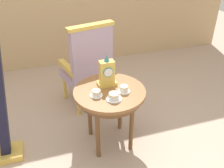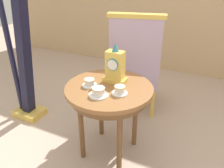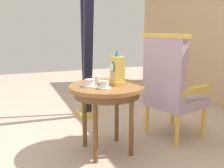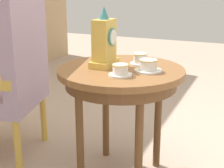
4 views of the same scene
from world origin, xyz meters
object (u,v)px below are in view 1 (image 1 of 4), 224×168
at_px(side_table, 110,97).
at_px(teacup_center, 124,89).
at_px(teacup_left, 96,93).
at_px(teacup_right, 114,97).
at_px(armchair, 88,65).
at_px(mantel_clock, 107,73).

bearing_deg(side_table, teacup_center, -29.12).
xyz_separation_m(teacup_left, teacup_right, (0.14, -0.11, 0.00)).
distance_m(teacup_right, teacup_center, 0.16).
distance_m(teacup_left, teacup_center, 0.27).
xyz_separation_m(side_table, armchair, (-0.05, 0.75, 0.00)).
xyz_separation_m(side_table, teacup_center, (0.12, -0.07, 0.11)).
height_order(side_table, teacup_right, teacup_right).
relative_size(teacup_center, mantel_clock, 0.36).
height_order(teacup_right, armchair, armchair).
bearing_deg(teacup_left, teacup_center, -2.71).
xyz_separation_m(teacup_left, armchair, (0.10, 0.80, -0.10)).
xyz_separation_m(side_table, teacup_left, (-0.15, -0.06, 0.11)).
height_order(side_table, armchair, armchair).
bearing_deg(teacup_right, side_table, 87.47).
bearing_deg(mantel_clock, teacup_right, -92.59).
bearing_deg(teacup_left, mantel_clock, 46.34).
height_order(side_table, mantel_clock, mantel_clock).
relative_size(side_table, teacup_right, 4.77).
bearing_deg(armchair, teacup_center, -78.17).
bearing_deg(mantel_clock, teacup_center, -55.32).
relative_size(teacup_left, armchair, 0.11).
bearing_deg(teacup_left, teacup_right, -36.87).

